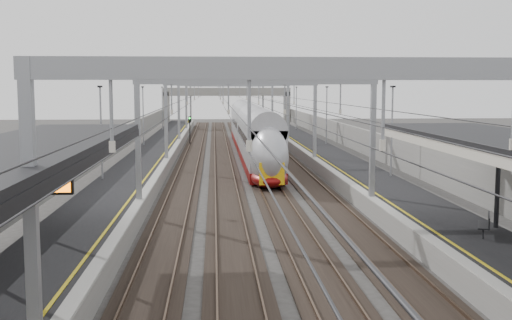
{
  "coord_description": "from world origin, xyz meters",
  "views": [
    {
      "loc": [
        -2.27,
        -12.11,
        6.94
      ],
      "look_at": [
        0.0,
        22.58,
        3.0
      ],
      "focal_mm": 45.0,
      "sensor_mm": 36.0,
      "label": 1
    }
  ],
  "objects": [
    {
      "name": "wall_right",
      "position": [
        11.2,
        45.0,
        1.6
      ],
      "size": [
        0.3,
        120.0,
        3.2
      ],
      "primitive_type": "cube",
      "color": "gray",
      "rests_on": "ground"
    },
    {
      "name": "bench",
      "position": [
        8.63,
        12.55,
        1.52
      ],
      "size": [
        1.07,
        1.73,
        0.87
      ],
      "color": "black",
      "rests_on": "platform_right"
    },
    {
      "name": "platform_left",
      "position": [
        -8.0,
        45.0,
        0.5
      ],
      "size": [
        4.0,
        120.0,
        1.0
      ],
      "primitive_type": "cube",
      "color": "black",
      "rests_on": "ground"
    },
    {
      "name": "wall_left",
      "position": [
        -11.2,
        45.0,
        1.6
      ],
      "size": [
        0.3,
        120.0,
        3.2
      ],
      "primitive_type": "cube",
      "color": "gray",
      "rests_on": "ground"
    },
    {
      "name": "overbridge",
      "position": [
        0.0,
        100.0,
        5.31
      ],
      "size": [
        22.0,
        2.2,
        6.9
      ],
      "color": "gray",
      "rests_on": "ground"
    },
    {
      "name": "signal_red_far",
      "position": [
        5.4,
        66.82,
        2.42
      ],
      "size": [
        0.32,
        0.32,
        3.48
      ],
      "color": "black",
      "rests_on": "ground"
    },
    {
      "name": "tracks",
      "position": [
        0.0,
        45.0,
        0.05
      ],
      "size": [
        11.4,
        140.0,
        0.2
      ],
      "color": "black",
      "rests_on": "ground"
    },
    {
      "name": "overhead_line",
      "position": [
        0.0,
        51.62,
        6.14
      ],
      "size": [
        13.0,
        140.0,
        6.6
      ],
      "color": "gray",
      "rests_on": "platform_left"
    },
    {
      "name": "platform_right",
      "position": [
        8.0,
        45.0,
        0.5
      ],
      "size": [
        4.0,
        120.0,
        1.0
      ],
      "primitive_type": "cube",
      "color": "black",
      "rests_on": "ground"
    },
    {
      "name": "signal_red_near",
      "position": [
        3.2,
        65.28,
        2.42
      ],
      "size": [
        0.32,
        0.32,
        3.48
      ],
      "color": "black",
      "rests_on": "ground"
    },
    {
      "name": "train",
      "position": [
        1.5,
        52.11,
        2.07
      ],
      "size": [
        2.67,
        48.6,
        4.22
      ],
      "color": "maroon",
      "rests_on": "ground"
    },
    {
      "name": "signal_green",
      "position": [
        -5.2,
        65.56,
        2.42
      ],
      "size": [
        0.32,
        0.32,
        3.48
      ],
      "color": "black",
      "rests_on": "ground"
    }
  ]
}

